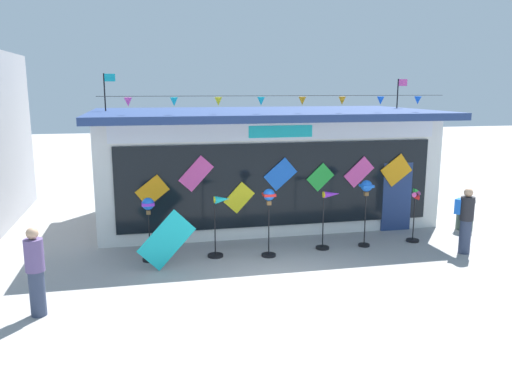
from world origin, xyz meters
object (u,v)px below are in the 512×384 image
at_px(kite_shop_building, 261,164).
at_px(wind_spinner_center_left, 269,208).
at_px(wind_spinner_far_left, 149,216).
at_px(trash_bin, 465,214).
at_px(display_kite_on_ground, 167,240).
at_px(person_near_camera, 36,271).
at_px(wind_spinner_left, 219,221).
at_px(wind_spinner_center_right, 328,214).
at_px(person_mid_plaza, 466,219).
at_px(wind_spinner_right, 366,195).
at_px(wind_spinner_far_right, 415,213).

xyz_separation_m(kite_shop_building, wind_spinner_center_left, (-0.69, -3.89, -0.52)).
relative_size(wind_spinner_far_left, trash_bin, 1.73).
bearing_deg(kite_shop_building, display_kite_on_ground, -126.89).
bearing_deg(trash_bin, display_kite_on_ground, -170.12).
distance_m(wind_spinner_center_left, display_kite_on_ground, 2.59).
distance_m(person_near_camera, display_kite_on_ground, 3.17).
relative_size(wind_spinner_left, wind_spinner_center_right, 1.01).
distance_m(wind_spinner_center_left, person_mid_plaza, 4.97).
height_order(kite_shop_building, wind_spinner_left, kite_shop_building).
distance_m(kite_shop_building, trash_bin, 6.33).
height_order(wind_spinner_center_right, wind_spinner_right, wind_spinner_right).
relative_size(kite_shop_building, person_near_camera, 6.07).
bearing_deg(display_kite_on_ground, wind_spinner_far_right, 6.12).
xyz_separation_m(wind_spinner_far_right, trash_bin, (2.11, 0.81, -0.35)).
xyz_separation_m(wind_spinner_far_left, person_near_camera, (-2.07, -2.68, -0.25)).
height_order(wind_spinner_center_right, person_mid_plaza, person_mid_plaza).
relative_size(wind_spinner_center_left, person_mid_plaza, 1.02).
height_order(kite_shop_building, trash_bin, kite_shop_building).
distance_m(wind_spinner_right, person_mid_plaza, 2.52).
relative_size(wind_spinner_left, person_mid_plaza, 0.92).
height_order(wind_spinner_left, wind_spinner_far_right, wind_spinner_left).
distance_m(kite_shop_building, wind_spinner_center_right, 3.82).
distance_m(kite_shop_building, display_kite_on_ground, 5.44).
bearing_deg(wind_spinner_center_left, trash_bin, 10.45).
height_order(wind_spinner_left, trash_bin, wind_spinner_left).
bearing_deg(wind_spinner_center_right, kite_shop_building, 104.68).
height_order(kite_shop_building, wind_spinner_center_right, kite_shop_building).
distance_m(wind_spinner_far_left, wind_spinner_center_right, 4.53).
bearing_deg(wind_spinner_center_left, person_mid_plaza, -9.48).
bearing_deg(kite_shop_building, person_near_camera, -132.01).
height_order(wind_spinner_left, person_near_camera, person_near_camera).
xyz_separation_m(kite_shop_building, person_near_camera, (-5.65, -6.27, -0.89)).
relative_size(kite_shop_building, person_mid_plaza, 6.07).
bearing_deg(wind_spinner_center_left, kite_shop_building, 79.91).
xyz_separation_m(kite_shop_building, display_kite_on_ground, (-3.20, -4.27, -1.06)).
relative_size(wind_spinner_center_right, person_near_camera, 0.91).
height_order(person_mid_plaza, display_kite_on_ground, person_mid_plaza).
relative_size(person_mid_plaza, trash_bin, 1.86).
bearing_deg(kite_shop_building, wind_spinner_far_right, -45.87).
distance_m(wind_spinner_far_left, person_near_camera, 3.39).
xyz_separation_m(wind_spinner_left, person_mid_plaza, (6.08, -1.07, -0.02)).
bearing_deg(wind_spinner_center_right, wind_spinner_center_left, -170.39).
relative_size(wind_spinner_left, wind_spinner_far_right, 1.04).
xyz_separation_m(wind_spinner_left, wind_spinner_far_right, (5.33, 0.09, -0.10)).
xyz_separation_m(wind_spinner_center_left, person_near_camera, (-4.96, -2.38, -0.38)).
relative_size(wind_spinner_center_left, person_near_camera, 1.02).
height_order(wind_spinner_far_left, wind_spinner_right, wind_spinner_right).
xyz_separation_m(wind_spinner_far_left, wind_spinner_left, (1.69, -0.05, -0.19)).
xyz_separation_m(kite_shop_building, trash_bin, (5.56, -2.74, -1.29)).
xyz_separation_m(wind_spinner_right, trash_bin, (3.58, 0.90, -0.92)).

